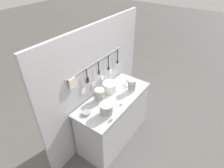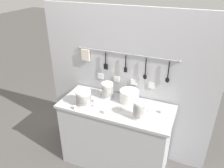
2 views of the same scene
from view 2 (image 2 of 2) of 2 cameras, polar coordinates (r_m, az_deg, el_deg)
The scene contains 17 objects.
ground_plane at distance 2.97m, azimuth 0.87°, elevation -19.37°, with size 20.00×20.00×0.00m, color #514F4C.
counter at distance 2.68m, azimuth 0.94°, elevation -13.21°, with size 1.27×0.54×0.84m.
back_wall at distance 2.63m, azimuth 3.53°, elevation -0.64°, with size 2.07×0.08×1.86m.
bowl_stack_nested_right at distance 2.53m, azimuth -1.23°, elevation -1.65°, with size 0.14×0.14×0.19m.
bowl_stack_back_corner at distance 2.42m, azimuth -7.43°, elevation -3.65°, with size 0.17×0.17×0.17m.
bowl_stack_tall_left at distance 2.20m, azimuth 7.00°, elevation -6.76°, with size 0.11×0.11×0.20m.
plate_stack at distance 2.47m, azimuth 4.52°, elevation -3.15°, with size 0.22×0.22×0.14m.
steel_mixing_bowl at distance 2.68m, azimuth -7.73°, elevation -2.00°, with size 0.11×0.11×0.04m.
cup_by_caddy at distance 2.39m, azimuth -9.68°, elevation -6.10°, with size 0.04×0.04×0.04m.
cup_front_left at distance 2.48m, azimuth -4.54°, elevation -4.35°, with size 0.04×0.04×0.04m.
cup_mid_row at distance 2.35m, azimuth 9.53°, elevation -6.71°, with size 0.04×0.04×0.04m.
cup_edge_near at distance 2.32m, azimuth 8.49°, elevation -7.20°, with size 0.04×0.04×0.04m.
cup_front_right at distance 2.68m, azimuth -3.82°, elevation -1.77°, with size 0.04×0.04×0.04m.
cup_back_right at distance 2.36m, azimuth 12.88°, elevation -7.01°, with size 0.04×0.04×0.04m.
cup_edge_far at distance 2.35m, azimuth 1.99°, elevation -6.34°, with size 0.04×0.04×0.04m.
cup_centre at distance 2.30m, azimuth -1.99°, elevation -7.23°, with size 0.04×0.04×0.04m.
cup_beside_plates at distance 2.40m, azimuth -4.51°, elevation -5.58°, with size 0.04×0.04×0.04m.
Camera 2 is at (0.75, -1.88, 2.17)m, focal length 35.00 mm.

